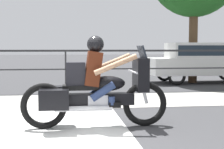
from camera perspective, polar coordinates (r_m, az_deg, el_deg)
The scene contains 6 objects.
ground_plane at distance 5.56m, azimuth -7.69°, elevation -9.89°, with size 120.00×120.00×0.00m, color #38383A.
sidewalk_band at distance 8.89m, azimuth -7.67°, elevation -4.40°, with size 44.00×2.40×0.01m, color #A8A59E.
crosswalk_band at distance 5.41m, azimuth -15.41°, elevation -10.37°, with size 3.52×6.00×0.01m, color silver.
fence_railing at distance 10.43m, azimuth -7.72°, elevation 2.56°, with size 36.00×0.05×1.31m.
motorcycle at distance 5.89m, azimuth -2.90°, elevation -2.22°, with size 2.53×0.76×1.58m.
parked_car at distance 13.77m, azimuth 14.57°, elevation 2.35°, with size 4.27×1.73×1.55m.
Camera 1 is at (0.02, -5.38, 1.38)m, focal length 55.00 mm.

